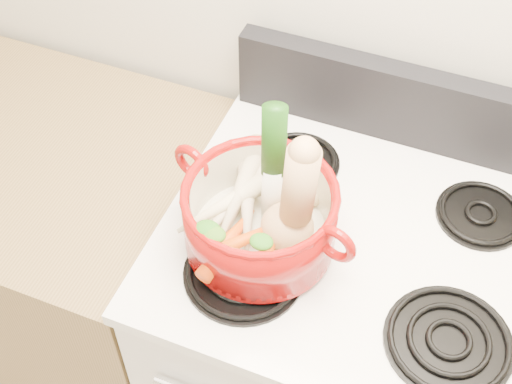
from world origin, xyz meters
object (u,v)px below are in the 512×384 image
at_px(dutch_oven, 260,217).
at_px(leek, 273,164).
at_px(squash, 289,198).
at_px(stove_body, 343,360).

relative_size(dutch_oven, leek, 0.99).
relative_size(squash, leek, 0.87).
xyz_separation_m(stove_body, dutch_oven, (-0.19, -0.09, 0.58)).
distance_m(stove_body, squash, 0.68).
bearing_deg(stove_body, dutch_oven, -154.60).
xyz_separation_m(dutch_oven, squash, (0.05, -0.00, 0.08)).
xyz_separation_m(stove_body, leek, (-0.18, -0.04, 0.68)).
height_order(stove_body, dutch_oven, dutch_oven).
relative_size(dutch_oven, squash, 1.14).
xyz_separation_m(dutch_oven, leek, (0.01, 0.04, 0.10)).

